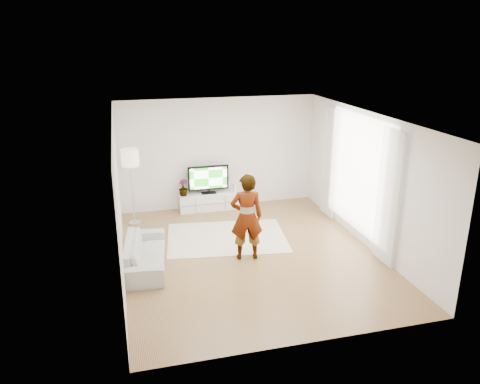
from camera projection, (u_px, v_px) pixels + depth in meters
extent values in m
plane|color=#AF7D4F|center=(250.00, 254.00, 9.54)|extent=(6.00, 6.00, 0.00)
plane|color=white|center=(251.00, 117.00, 8.64)|extent=(6.00, 6.00, 0.00)
cube|color=silver|center=(118.00, 200.00, 8.50)|extent=(0.02, 6.00, 2.80)
cube|color=silver|center=(367.00, 180.00, 9.69)|extent=(0.02, 6.00, 2.80)
cube|color=silver|center=(218.00, 153.00, 11.84)|extent=(5.00, 0.02, 2.80)
cube|color=silver|center=(311.00, 256.00, 6.34)|extent=(5.00, 0.02, 2.80)
cube|color=white|center=(359.00, 173.00, 9.94)|extent=(0.01, 2.60, 2.50)
cube|color=white|center=(388.00, 198.00, 8.76)|extent=(0.04, 0.70, 2.60)
cube|color=white|center=(329.00, 163.00, 11.15)|extent=(0.04, 0.70, 2.60)
cube|color=white|center=(209.00, 201.00, 11.93)|extent=(1.52, 0.43, 0.43)
cube|color=black|center=(211.00, 204.00, 11.73)|extent=(1.47, 0.00, 0.01)
cube|color=black|center=(196.00, 206.00, 11.64)|extent=(0.01, 0.00, 0.38)
cube|color=black|center=(225.00, 203.00, 11.82)|extent=(0.01, 0.00, 0.38)
cube|color=black|center=(209.00, 193.00, 11.89)|extent=(0.37, 0.20, 0.02)
cube|color=black|center=(209.00, 191.00, 11.87)|extent=(0.07, 0.05, 0.07)
cube|color=black|center=(208.00, 178.00, 11.76)|extent=(1.03, 0.06, 0.63)
cube|color=#259B19|center=(209.00, 178.00, 11.73)|extent=(0.94, 0.01, 0.54)
cube|color=white|center=(234.00, 188.00, 11.99)|extent=(0.07, 0.15, 0.20)
cube|color=#4CB2FF|center=(235.00, 188.00, 11.92)|extent=(0.01, 0.00, 0.11)
imported|color=#3F7238|center=(183.00, 188.00, 11.64)|extent=(0.29, 0.29, 0.41)
cube|color=#EFE1CC|center=(227.00, 237.00, 10.31)|extent=(2.79, 2.17, 0.01)
imported|color=#334772|center=(247.00, 217.00, 9.10)|extent=(0.69, 0.50, 1.75)
imported|color=beige|center=(145.00, 253.00, 8.96)|extent=(0.92, 1.94, 0.55)
cylinder|color=silver|center=(135.00, 222.00, 11.12)|extent=(0.31, 0.31, 0.02)
cylinder|color=silver|center=(133.00, 194.00, 10.90)|extent=(0.04, 0.04, 1.39)
cylinder|color=white|center=(130.00, 158.00, 10.61)|extent=(0.40, 0.40, 0.39)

